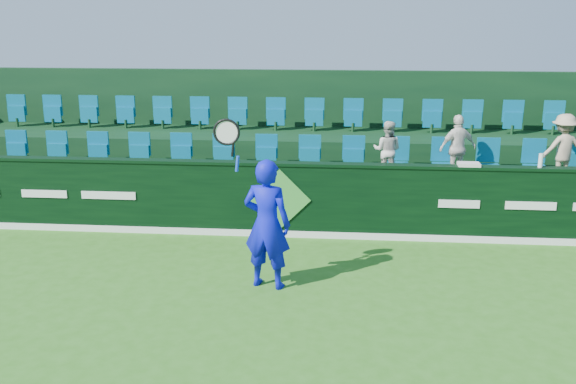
# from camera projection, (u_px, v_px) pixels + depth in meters

# --- Properties ---
(ground) EXTENTS (60.00, 60.00, 0.00)m
(ground) POSITION_uv_depth(u_px,v_px,m) (248.00, 346.00, 7.73)
(ground) COLOR #2C6B19
(ground) RESTS_ON ground
(sponsor_hoarding) EXTENTS (16.00, 0.25, 1.35)m
(sponsor_hoarding) POSITION_uv_depth(u_px,v_px,m) (280.00, 199.00, 11.38)
(sponsor_hoarding) COLOR black
(sponsor_hoarding) RESTS_ON ground
(stand_tier_front) EXTENTS (16.00, 2.00, 0.80)m
(stand_tier_front) POSITION_uv_depth(u_px,v_px,m) (286.00, 197.00, 12.51)
(stand_tier_front) COLOR black
(stand_tier_front) RESTS_ON ground
(stand_tier_back) EXTENTS (16.00, 1.80, 1.30)m
(stand_tier_back) POSITION_uv_depth(u_px,v_px,m) (294.00, 163.00, 14.27)
(stand_tier_back) COLOR black
(stand_tier_back) RESTS_ON ground
(stand_rear) EXTENTS (16.00, 4.10, 2.60)m
(stand_rear) POSITION_uv_depth(u_px,v_px,m) (295.00, 134.00, 14.54)
(stand_rear) COLOR black
(stand_rear) RESTS_ON ground
(seat_row_front) EXTENTS (13.50, 0.50, 0.60)m
(seat_row_front) POSITION_uv_depth(u_px,v_px,m) (288.00, 157.00, 12.71)
(seat_row_front) COLOR #085F7F
(seat_row_front) RESTS_ON stand_tier_front
(seat_row_back) EXTENTS (13.50, 0.50, 0.60)m
(seat_row_back) POSITION_uv_depth(u_px,v_px,m) (295.00, 118.00, 14.30)
(seat_row_back) COLOR #085F7F
(seat_row_back) RESTS_ON stand_tier_back
(tennis_player) EXTENTS (1.13, 0.61, 2.51)m
(tennis_player) POSITION_uv_depth(u_px,v_px,m) (267.00, 223.00, 9.17)
(tennis_player) COLOR #0C11D0
(tennis_player) RESTS_ON ground
(spectator_left) EXTENTS (0.63, 0.55, 1.12)m
(spectator_left) POSITION_uv_depth(u_px,v_px,m) (387.00, 150.00, 12.11)
(spectator_left) COLOR beige
(spectator_left) RESTS_ON stand_tier_front
(spectator_middle) EXTENTS (0.80, 0.55, 1.25)m
(spectator_middle) POSITION_uv_depth(u_px,v_px,m) (458.00, 148.00, 11.99)
(spectator_middle) COLOR silver
(spectator_middle) RESTS_ON stand_tier_front
(spectator_right) EXTENTS (0.92, 0.64, 1.30)m
(spectator_right) POSITION_uv_depth(u_px,v_px,m) (563.00, 149.00, 11.82)
(spectator_right) COLOR tan
(spectator_right) RESTS_ON stand_tier_front
(towel) EXTENTS (0.37, 0.24, 0.05)m
(towel) POSITION_uv_depth(u_px,v_px,m) (469.00, 164.00, 10.92)
(towel) COLOR silver
(towel) RESTS_ON sponsor_hoarding
(drinks_bottle) EXTENTS (0.08, 0.08, 0.24)m
(drinks_bottle) POSITION_uv_depth(u_px,v_px,m) (541.00, 160.00, 10.80)
(drinks_bottle) COLOR white
(drinks_bottle) RESTS_ON sponsor_hoarding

